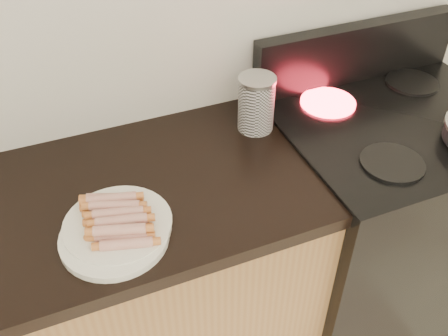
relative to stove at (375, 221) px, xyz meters
name	(u,v)px	position (x,y,z in m)	size (l,w,h in m)	color
stove	(375,221)	(0.00, 0.00, 0.00)	(0.76, 0.65, 0.91)	black
stove_panel	(357,52)	(0.00, 0.28, 0.55)	(0.76, 0.06, 0.20)	black
burner_near_left	(392,163)	(-0.17, -0.17, 0.46)	(0.18, 0.18, 0.01)	black
burner_far_left	(328,102)	(-0.17, 0.17, 0.46)	(0.18, 0.18, 0.01)	#FF1E2D
burner_far_right	(412,82)	(0.17, 0.17, 0.46)	(0.18, 0.18, 0.01)	black
main_plate	(118,226)	(-0.94, -0.11, 0.45)	(0.26, 0.26, 0.02)	white
side_plate	(115,237)	(-0.95, -0.14, 0.45)	(0.26, 0.26, 0.02)	white
hotdog_pile	(117,217)	(-0.94, -0.11, 0.48)	(0.12, 0.23, 0.05)	brown
plain_sausages	(113,231)	(-0.95, -0.14, 0.47)	(0.12, 0.03, 0.02)	#DF7842
canister	(256,103)	(-0.44, 0.15, 0.53)	(0.11, 0.11, 0.18)	white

